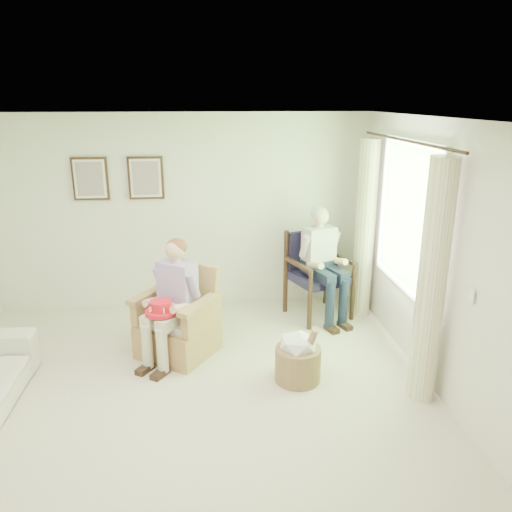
% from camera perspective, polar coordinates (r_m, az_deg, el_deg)
% --- Properties ---
extents(floor, '(5.50, 5.50, 0.00)m').
position_cam_1_polar(floor, '(4.74, -8.90, -18.33)').
color(floor, beige).
rests_on(floor, ground).
extents(back_wall, '(5.00, 0.04, 2.60)m').
position_cam_1_polar(back_wall, '(6.75, -8.38, 4.90)').
color(back_wall, silver).
rests_on(back_wall, ground).
extents(right_wall, '(0.04, 5.50, 2.60)m').
position_cam_1_polar(right_wall, '(4.66, 22.62, -2.13)').
color(right_wall, silver).
rests_on(right_wall, ground).
extents(ceiling, '(5.00, 5.50, 0.02)m').
position_cam_1_polar(ceiling, '(3.85, -10.78, 14.85)').
color(ceiling, white).
rests_on(ceiling, back_wall).
extents(window, '(0.13, 2.50, 1.63)m').
position_cam_1_polar(window, '(5.61, 16.97, 4.69)').
color(window, '#2D6B23').
rests_on(window, right_wall).
extents(curtain_left, '(0.34, 0.34, 2.30)m').
position_cam_1_polar(curtain_left, '(4.81, 19.42, -3.04)').
color(curtain_left, beige).
rests_on(curtain_left, ground).
extents(curtain_right, '(0.34, 0.34, 2.30)m').
position_cam_1_polar(curtain_right, '(6.55, 12.32, 2.93)').
color(curtain_right, beige).
rests_on(curtain_right, ground).
extents(framed_print_left, '(0.45, 0.05, 0.55)m').
position_cam_1_polar(framed_print_left, '(6.78, -18.43, 8.37)').
color(framed_print_left, '#382114').
rests_on(framed_print_left, back_wall).
extents(framed_print_right, '(0.45, 0.05, 0.55)m').
position_cam_1_polar(framed_print_right, '(6.66, -12.48, 8.70)').
color(framed_print_right, '#382114').
rests_on(framed_print_right, back_wall).
extents(wicker_armchair, '(0.77, 0.76, 0.98)m').
position_cam_1_polar(wicker_armchair, '(5.73, -8.92, -7.99)').
color(wicker_armchair, tan).
rests_on(wicker_armchair, ground).
extents(wood_armchair, '(0.71, 0.67, 1.10)m').
position_cam_1_polar(wood_armchair, '(6.62, 7.05, -1.62)').
color(wood_armchair, black).
rests_on(wood_armchair, ground).
extents(person_wicker, '(0.40, 0.63, 1.32)m').
position_cam_1_polar(person_wicker, '(5.43, -9.20, -4.25)').
color(person_wicker, beige).
rests_on(person_wicker, ground).
extents(person_dark, '(0.40, 0.63, 1.43)m').
position_cam_1_polar(person_dark, '(6.37, 7.49, 0.02)').
color(person_dark, '#182036').
rests_on(person_dark, ground).
extents(red_hat, '(0.33, 0.33, 0.14)m').
position_cam_1_polar(red_hat, '(5.32, -10.81, -5.91)').
color(red_hat, red).
rests_on(red_hat, person_wicker).
extents(hatbox, '(0.56, 0.56, 0.69)m').
position_cam_1_polar(hatbox, '(5.17, 4.86, -11.36)').
color(hatbox, tan).
rests_on(hatbox, ground).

